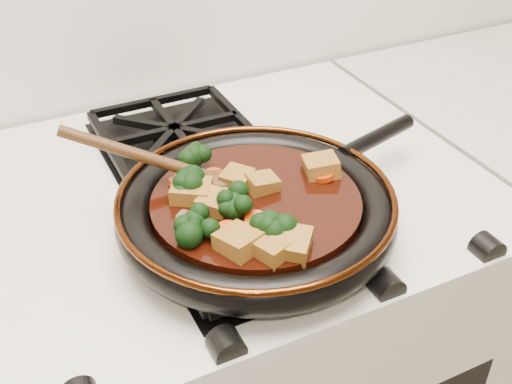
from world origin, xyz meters
name	(u,v)px	position (x,y,z in m)	size (l,w,h in m)	color
burner_grate_front	(254,236)	(0.00, 1.55, 0.91)	(0.23, 0.23, 0.03)	black
burner_grate_back	(175,134)	(0.00, 1.83, 0.91)	(0.23, 0.23, 0.03)	black
skillet	(257,209)	(0.01, 1.56, 0.94)	(0.46, 0.35, 0.05)	black
braising_sauce	(256,206)	(0.01, 1.56, 0.95)	(0.26, 0.26, 0.02)	black
tofu_cube_0	(216,203)	(-0.04, 1.57, 0.97)	(0.04, 0.04, 0.02)	brown
tofu_cube_1	(191,192)	(-0.06, 1.60, 0.97)	(0.04, 0.05, 0.02)	brown
tofu_cube_2	(290,244)	(0.00, 1.46, 0.97)	(0.04, 0.04, 0.02)	brown
tofu_cube_3	(237,179)	(0.00, 1.60, 0.97)	(0.03, 0.04, 0.02)	brown
tofu_cube_4	(216,201)	(-0.04, 1.57, 0.97)	(0.03, 0.03, 0.02)	brown
tofu_cube_5	(271,248)	(-0.02, 1.46, 0.97)	(0.04, 0.04, 0.02)	brown
tofu_cube_6	(321,167)	(0.11, 1.58, 0.97)	(0.04, 0.04, 0.02)	brown
tofu_cube_7	(262,184)	(0.03, 1.58, 0.97)	(0.04, 0.03, 0.02)	brown
tofu_cube_8	(239,242)	(-0.05, 1.49, 0.97)	(0.04, 0.04, 0.02)	brown
broccoli_floret_0	(196,160)	(-0.03, 1.66, 0.97)	(0.06, 0.06, 0.05)	black
broccoli_floret_1	(194,181)	(-0.05, 1.62, 0.97)	(0.06, 0.06, 0.05)	black
broccoli_floret_2	(186,187)	(-0.06, 1.61, 0.97)	(0.06, 0.06, 0.05)	black
broccoli_floret_3	(233,207)	(-0.03, 1.55, 0.97)	(0.06, 0.06, 0.05)	black
broccoli_floret_4	(276,234)	(-0.01, 1.48, 0.97)	(0.06, 0.06, 0.05)	black
broccoli_floret_5	(194,228)	(-0.08, 1.53, 0.97)	(0.06, 0.06, 0.05)	black
carrot_coin_0	(215,177)	(-0.02, 1.62, 0.96)	(0.03, 0.03, 0.01)	#C32E05
carrot_coin_1	(179,183)	(-0.06, 1.63, 0.96)	(0.03, 0.03, 0.01)	#C32E05
carrot_coin_2	(323,175)	(0.11, 1.56, 0.96)	(0.03, 0.03, 0.01)	#C32E05
carrot_coin_3	(228,231)	(-0.05, 1.51, 0.96)	(0.03, 0.03, 0.01)	#C32E05
carrot_coin_4	(256,221)	(-0.01, 1.52, 0.96)	(0.03, 0.03, 0.01)	#C32E05
mushroom_slice_0	(192,173)	(-0.04, 1.64, 0.97)	(0.03, 0.03, 0.01)	brown
mushroom_slice_1	(191,174)	(-0.05, 1.64, 0.97)	(0.03, 0.03, 0.01)	brown
mushroom_slice_2	(190,223)	(-0.08, 1.54, 0.97)	(0.04, 0.04, 0.01)	brown
mushroom_slice_3	(290,240)	(0.00, 1.47, 0.97)	(0.03, 0.03, 0.01)	brown
wooden_spoon	(178,167)	(-0.06, 1.64, 0.98)	(0.13, 0.08, 0.20)	#3F230D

